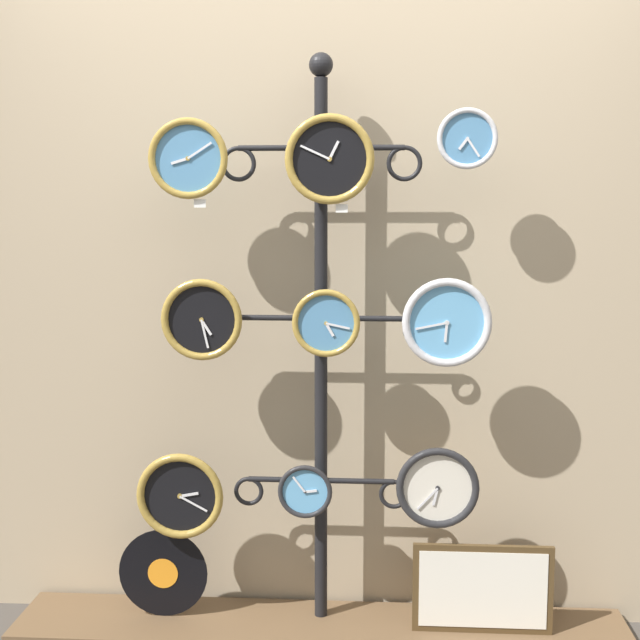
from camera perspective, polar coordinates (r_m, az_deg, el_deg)
shop_wall at (r=3.26m, az=0.25°, el=4.73°), size 4.40×0.04×2.80m
low_shelf at (r=3.39m, az=-0.01°, el=-19.23°), size 2.20×0.36×0.06m
display_stand at (r=3.20m, az=0.06°, el=-7.49°), size 0.76×0.43×2.06m
clock_top_left at (r=3.07m, az=-8.43°, el=10.19°), size 0.27×0.04×0.27m
clock_top_center at (r=2.99m, az=0.62°, el=10.26°), size 0.30×0.04×0.30m
clock_top_right at (r=3.03m, az=9.40°, el=11.38°), size 0.20×0.04×0.20m
clock_middle_left at (r=3.08m, az=-7.57°, el=0.03°), size 0.28×0.04×0.28m
clock_middle_center at (r=3.03m, az=0.39°, el=-0.19°), size 0.23×0.04×0.23m
clock_middle_right at (r=3.01m, az=8.12°, el=-0.16°), size 0.30×0.04×0.30m
clock_bottom_left at (r=3.24m, az=-8.94°, el=-11.05°), size 0.31×0.04×0.31m
clock_bottom_center at (r=3.16m, az=-0.96°, el=-10.89°), size 0.19×0.04×0.19m
clock_bottom_right at (r=3.13m, az=7.53°, el=-10.59°), size 0.28×0.04×0.28m
vinyl_record at (r=3.41m, az=-10.01°, el=-15.66°), size 0.33×0.01×0.33m
picture_frame at (r=3.30m, az=10.36°, el=-16.58°), size 0.49×0.02×0.32m
price_tag_upper at (r=3.06m, az=-7.70°, el=7.41°), size 0.04×0.00×0.03m
price_tag_mid at (r=2.98m, az=1.40°, el=7.16°), size 0.04×0.00×0.03m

